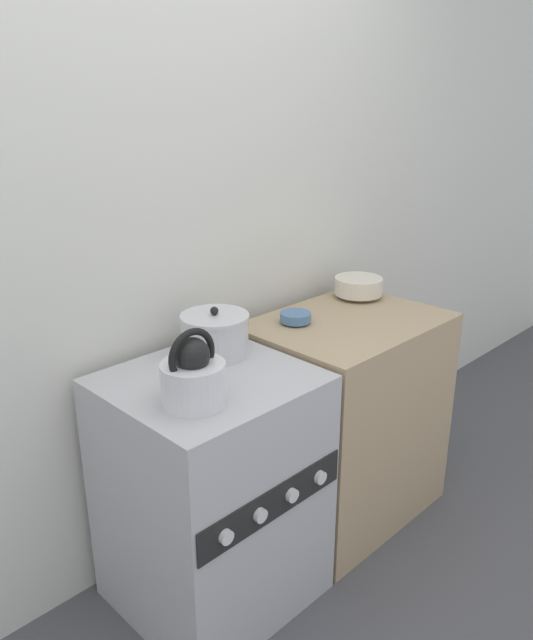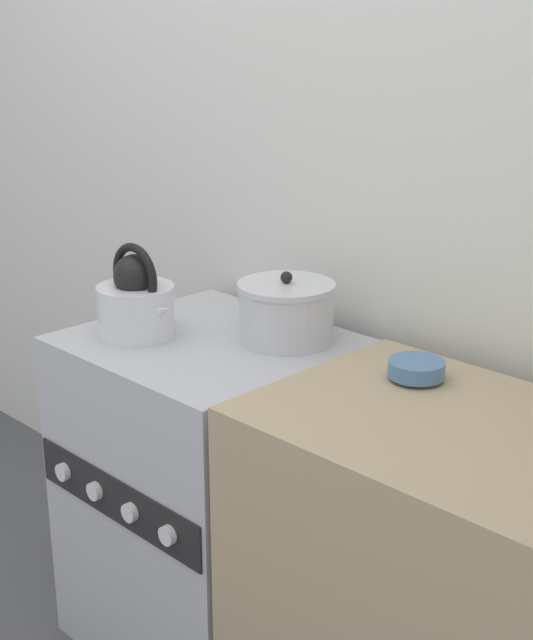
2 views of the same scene
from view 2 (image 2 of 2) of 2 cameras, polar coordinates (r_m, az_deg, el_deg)
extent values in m
cube|color=silver|center=(2.26, 2.84, 11.04)|extent=(7.00, 0.06, 2.50)
cube|color=#B2B2B7|center=(2.29, -3.57, -11.04)|extent=(0.61, 0.57, 0.83)
cube|color=black|center=(2.09, -9.61, -11.28)|extent=(0.59, 0.01, 0.11)
cylinder|color=silver|center=(2.23, -12.89, -9.46)|extent=(0.04, 0.02, 0.04)
cylinder|color=silver|center=(2.13, -10.94, -10.70)|extent=(0.04, 0.02, 0.04)
cylinder|color=silver|center=(2.04, -8.73, -12.08)|extent=(0.04, 0.02, 0.04)
cylinder|color=silver|center=(1.95, -6.34, -13.54)|extent=(0.04, 0.02, 0.04)
cube|color=tan|center=(1.90, 11.01, -18.05)|extent=(0.74, 0.55, 0.84)
cylinder|color=silver|center=(2.14, -8.33, 0.57)|extent=(0.18, 0.18, 0.12)
sphere|color=black|center=(2.11, -8.44, 2.83)|extent=(0.10, 0.10, 0.10)
torus|color=black|center=(2.12, -8.44, 2.80)|extent=(0.16, 0.02, 0.16)
cone|color=silver|center=(2.07, -6.88, 0.54)|extent=(0.09, 0.04, 0.07)
cylinder|color=silver|center=(2.09, 1.26, 0.33)|extent=(0.22, 0.22, 0.13)
cylinder|color=silver|center=(2.07, 1.28, 2.18)|extent=(0.23, 0.23, 0.01)
sphere|color=black|center=(2.06, 1.28, 2.74)|extent=(0.03, 0.03, 0.03)
cylinder|color=#4C729E|center=(1.86, 9.54, -3.68)|extent=(0.05, 0.05, 0.01)
cylinder|color=#4C729E|center=(1.86, 9.57, -3.08)|extent=(0.12, 0.12, 0.03)
camera|label=1|loc=(2.61, -48.46, 15.22)|focal=35.00mm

